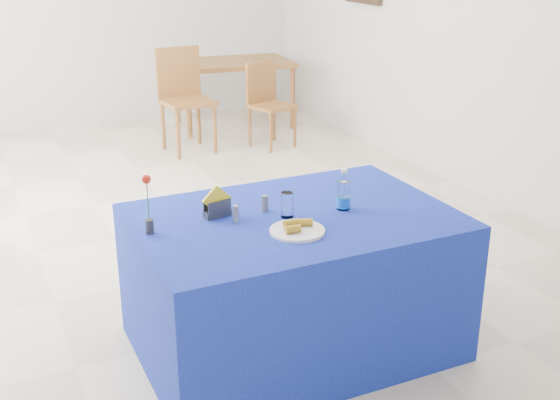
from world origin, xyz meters
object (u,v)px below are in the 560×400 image
object	(u,v)px
water_bottle	(343,196)
chair_bg_left	(183,92)
plate	(297,231)
blue_table	(293,282)
chair_bg_right	(267,98)
oak_table	(233,68)

from	to	relation	value
water_bottle	chair_bg_left	size ratio (longest dim) A/B	0.21
plate	blue_table	world-z (taller)	plate
plate	chair_bg_right	size ratio (longest dim) A/B	0.30
oak_table	chair_bg_left	xyz separation A→B (m)	(-0.82, -0.71, -0.07)
water_bottle	oak_table	xyz separation A→B (m)	(1.19, 4.59, -0.15)
plate	blue_table	distance (m)	0.45
water_bottle	chair_bg_left	bearing A→B (deg)	84.54
blue_table	oak_table	world-z (taller)	blue_table
oak_table	water_bottle	bearing A→B (deg)	-104.57
chair_bg_left	plate	bearing A→B (deg)	-105.26
oak_table	chair_bg_left	bearing A→B (deg)	-139.33
water_bottle	chair_bg_right	size ratio (longest dim) A/B	0.25
oak_table	chair_bg_left	world-z (taller)	chair_bg_left
water_bottle	chair_bg_left	xyz separation A→B (m)	(0.37, 3.88, -0.23)
water_bottle	chair_bg_right	distance (m)	3.87
plate	chair_bg_right	bearing A→B (deg)	67.89
plate	chair_bg_left	world-z (taller)	chair_bg_left
chair_bg_right	blue_table	bearing A→B (deg)	-128.44
plate	blue_table	bearing A→B (deg)	67.98
blue_table	chair_bg_right	world-z (taller)	chair_bg_right
chair_bg_left	chair_bg_right	world-z (taller)	chair_bg_left
blue_table	chair_bg_right	distance (m)	3.92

